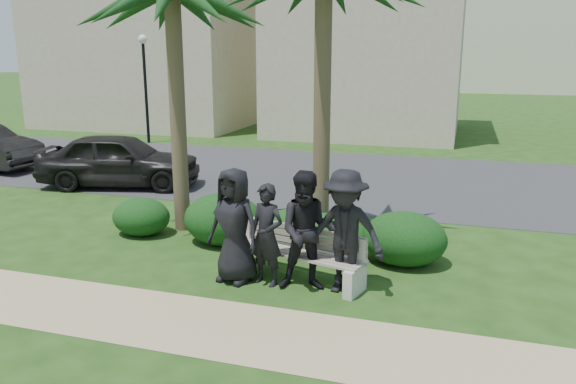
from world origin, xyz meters
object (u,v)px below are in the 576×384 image
street_lamp (145,70)px  park_bench (294,257)px  man_d (345,232)px  man_c (308,231)px  man_a (234,225)px  man_b (267,235)px  car_a (120,160)px

street_lamp → park_bench: street_lamp is taller
man_d → park_bench: bearing=170.2°
man_c → park_bench: bearing=119.5°
man_a → man_b: 0.54m
man_c → man_d: bearing=-9.2°
man_c → man_d: size_ratio=0.97×
street_lamp → park_bench: size_ratio=1.73×
park_bench → man_c: man_c is taller
man_a → man_c: 1.20m
man_a → street_lamp: bearing=139.2°
park_bench → man_d: size_ratio=1.28×
street_lamp → man_c: 15.96m
man_c → car_a: man_c is taller
man_c → man_a: bearing=167.6°
man_a → man_b: man_a is taller
street_lamp → park_bench: (9.79, -11.87, -2.57)m
man_a → man_b: (0.53, 0.03, -0.11)m
park_bench → car_a: size_ratio=0.57×
man_c → man_d: 0.57m
man_b → car_a: (-6.10, 5.17, -0.08)m
man_a → man_d: bearing=15.9°
park_bench → man_c: (0.31, -0.32, 0.57)m
man_b → car_a: bearing=155.5°
man_b → car_a: 8.00m
man_d → car_a: (-7.34, 5.12, -0.23)m
man_c → man_d: (0.56, 0.05, 0.02)m
man_a → man_d: 1.77m
man_a → car_a: man_a is taller
street_lamp → man_a: bearing=-53.9°
park_bench → man_b: (-0.36, -0.33, 0.45)m
park_bench → man_c: bearing=-31.7°
man_b → man_d: bearing=18.2°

